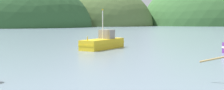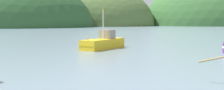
% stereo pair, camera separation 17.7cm
% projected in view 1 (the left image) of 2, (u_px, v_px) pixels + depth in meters
% --- Properties ---
extents(hill_mid_right, '(123.18, 98.54, 86.62)m').
position_uv_depth(hill_mid_right, '(211.00, 26.00, 251.15)').
color(hill_mid_right, '#386633').
rests_on(hill_mid_right, ground).
extents(hill_mid_left, '(105.22, 84.17, 66.60)m').
position_uv_depth(hill_mid_left, '(11.00, 27.00, 183.69)').
color(hill_mid_left, '#2D562D').
rests_on(hill_mid_left, ground).
extents(hill_far_left, '(87.63, 70.10, 64.91)m').
position_uv_depth(hill_far_left, '(99.00, 26.00, 227.71)').
color(hill_far_left, '#516B38').
rests_on(hill_far_left, ground).
extents(fishing_boat_yellow, '(7.16, 7.70, 5.47)m').
position_uv_depth(fishing_boat_yellow, '(103.00, 43.00, 39.21)').
color(fishing_boat_yellow, gold).
rests_on(fishing_boat_yellow, ground).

